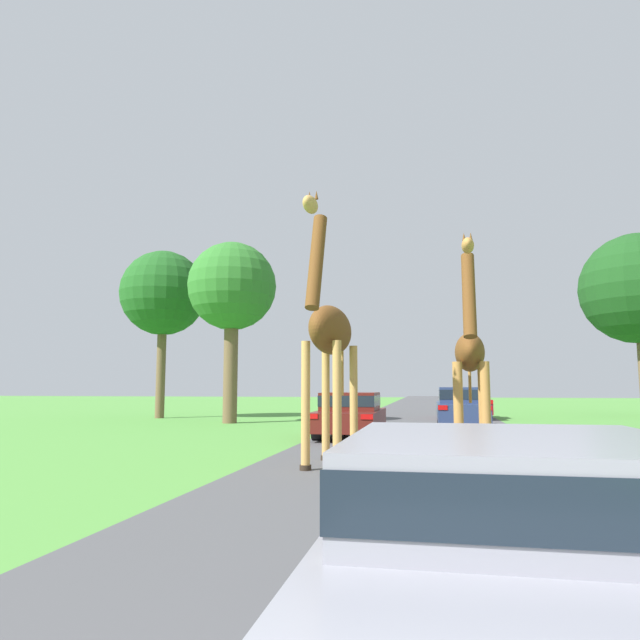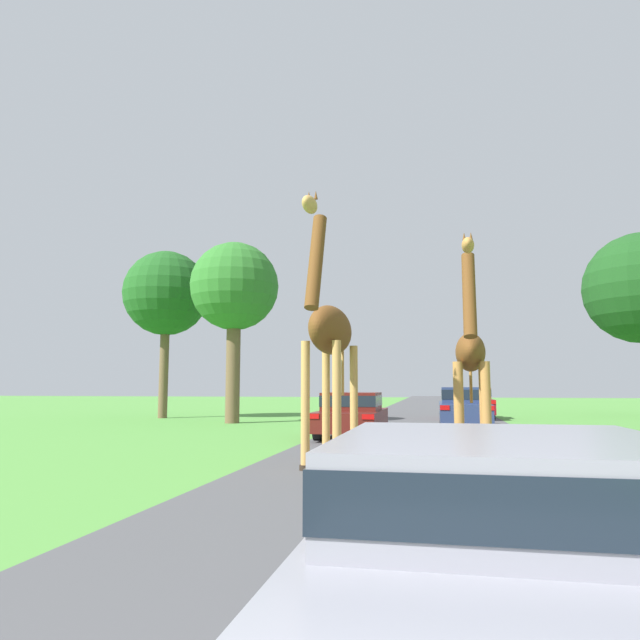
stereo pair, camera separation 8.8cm
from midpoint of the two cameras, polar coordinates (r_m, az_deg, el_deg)
name	(u,v)px [view 1 (the left image)]	position (r m, az deg, el deg)	size (l,w,h in m)	color
road	(427,416)	(29.69, 10.53, -9.47)	(6.48, 120.00, 0.00)	#4C4C4F
giraffe_near_road	(330,335)	(11.23, 0.75, -1.51)	(0.92, 2.86, 5.06)	tan
giraffe_companion	(470,359)	(12.67, 14.58, -3.79)	(0.87, 2.88, 4.58)	#B77F3D
car_lead_maroon	(515,543)	(3.48, 18.22, -20.40)	(1.94, 4.55, 1.26)	gray
car_queue_right	(461,406)	(21.91, 13.82, -8.38)	(1.74, 4.64, 1.49)	navy
car_queue_left	(468,402)	(28.34, 14.49, -7.96)	(1.92, 3.95, 1.46)	maroon
car_far_ahead	(351,413)	(17.62, 2.93, -9.29)	(1.82, 4.43, 1.33)	#561914
tree_left_edge	(638,289)	(34.37, 29.12, 2.75)	(5.82, 5.82, 9.56)	brown
tree_centre_back	(232,289)	(24.64, -8.89, 3.13)	(3.76, 3.76, 7.66)	brown
tree_far_right	(163,294)	(29.18, -15.48, 2.52)	(4.17, 4.17, 8.18)	brown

